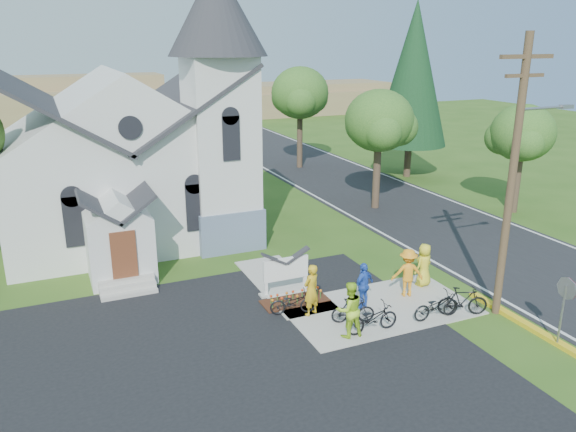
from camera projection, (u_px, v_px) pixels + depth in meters
name	position (u px, v px, depth m)	size (l,w,h in m)	color
ground	(351.00, 322.00, 20.21)	(120.00, 120.00, 0.00)	#305418
parking_lot	(170.00, 401.00, 15.78)	(20.00, 16.00, 0.02)	black
road	(370.00, 193.00, 37.13)	(8.00, 90.00, 0.02)	black
sidewalk	(379.00, 308.00, 21.21)	(7.00, 4.00, 0.05)	#ABA49A
church	(130.00, 135.00, 27.44)	(12.35, 12.00, 13.00)	silver
church_sign	(286.00, 269.00, 22.23)	(2.20, 0.40, 1.70)	#ABA49A
flower_bed	(295.00, 301.00, 21.75)	(2.60, 1.10, 0.07)	#3B1B10
utility_pole	(514.00, 171.00, 19.32)	(3.45, 0.28, 10.00)	#493524
stop_sign	(565.00, 298.00, 18.07)	(0.11, 0.76, 2.48)	gray
tree_road_near	(379.00, 121.00, 32.37)	(4.00, 4.00, 7.05)	#3D2C21
tree_road_mid	(300.00, 93.00, 42.87)	(4.40, 4.40, 7.80)	#3D2C21
tree_road_far	(523.00, 134.00, 31.72)	(3.60, 3.60, 6.30)	#3D2C21
conifer	(413.00, 74.00, 39.44)	(5.20, 5.20, 12.40)	#3D2C21
distant_hills	(150.00, 103.00, 70.05)	(61.00, 10.00, 5.60)	#896F4D
cyclist_0	(311.00, 290.00, 20.38)	(0.72, 0.47, 1.96)	gold
bike_0	(293.00, 302.00, 20.61)	(0.59, 1.70, 0.90)	black
cyclist_1	(349.00, 309.00, 18.89)	(0.96, 0.75, 1.98)	#A9DA28
bike_1	(353.00, 310.00, 19.95)	(0.44, 1.57, 0.94)	black
cyclist_2	(364.00, 285.00, 20.96)	(1.05, 0.44, 1.80)	blue
bike_2	(372.00, 318.00, 19.30)	(0.68, 1.94, 1.02)	black
cyclist_3	(408.00, 272.00, 21.94)	(1.25, 0.72, 1.94)	orange
bike_3	(463.00, 301.00, 20.48)	(0.52, 1.84, 1.11)	black
cyclist_4	(424.00, 265.00, 22.86)	(0.88, 0.57, 1.80)	yellow
bike_4	(437.00, 306.00, 20.24)	(0.66, 1.88, 0.99)	black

